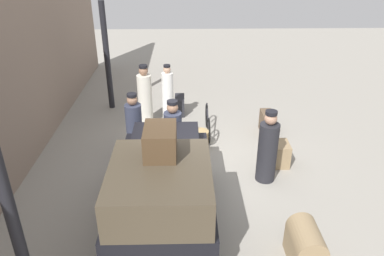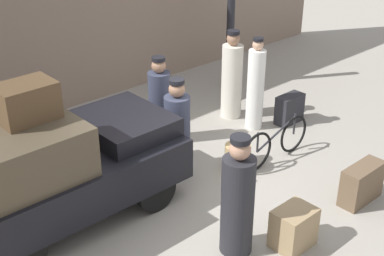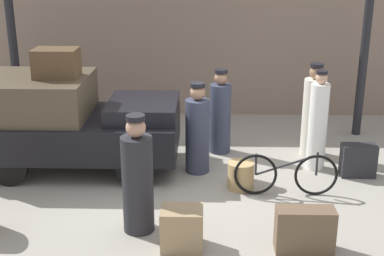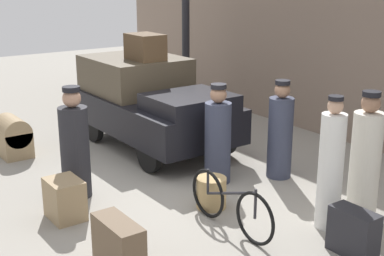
{
  "view_description": "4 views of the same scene",
  "coord_description": "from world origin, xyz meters",
  "px_view_note": "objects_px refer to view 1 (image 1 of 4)",
  "views": [
    {
      "loc": [
        -7.44,
        0.37,
        4.86
      ],
      "look_at": [
        0.2,
        0.2,
        0.95
      ],
      "focal_mm": 35.0,
      "sensor_mm": 36.0,
      "label": 1
    },
    {
      "loc": [
        -4.68,
        -5.17,
        4.62
      ],
      "look_at": [
        0.2,
        0.2,
        0.95
      ],
      "focal_mm": 50.0,
      "sensor_mm": 36.0,
      "label": 2
    },
    {
      "loc": [
        0.42,
        -8.01,
        3.77
      ],
      "look_at": [
        0.2,
        0.2,
        0.95
      ],
      "focal_mm": 50.0,
      "sensor_mm": 36.0,
      "label": 3
    },
    {
      "loc": [
        6.56,
        -4.37,
        3.24
      ],
      "look_at": [
        0.2,
        0.2,
        0.95
      ],
      "focal_mm": 50.0,
      "sensor_mm": 36.0,
      "label": 4
    }
  ],
  "objects_px": {
    "porter_carrying_trunk": "(168,97)",
    "trunk_barrel_dark": "(306,245)",
    "suitcase_black_upright": "(180,105)",
    "truck": "(163,185)",
    "suitcase_small_leather": "(267,123)",
    "wicker_basket": "(200,139)",
    "trunk_on_truck_roof": "(160,141)",
    "porter_with_bicycle": "(134,127)",
    "trunk_large_brown": "(279,154)",
    "porter_standing_middle": "(268,150)",
    "conductor_in_dark_uniform": "(145,98)",
    "porter_lifting_near_truck": "(173,135)",
    "bicycle": "(208,123)"
  },
  "relations": [
    {
      "from": "porter_carrying_trunk",
      "to": "suitcase_black_upright",
      "type": "height_order",
      "value": "porter_carrying_trunk"
    },
    {
      "from": "porter_lifting_near_truck",
      "to": "suitcase_small_leather",
      "type": "height_order",
      "value": "porter_lifting_near_truck"
    },
    {
      "from": "porter_carrying_trunk",
      "to": "trunk_barrel_dark",
      "type": "relative_size",
      "value": 2.33
    },
    {
      "from": "porter_carrying_trunk",
      "to": "suitcase_small_leather",
      "type": "relative_size",
      "value": 2.35
    },
    {
      "from": "trunk_large_brown",
      "to": "truck",
      "type": "bearing_deg",
      "value": 127.82
    },
    {
      "from": "porter_lifting_near_truck",
      "to": "trunk_barrel_dark",
      "type": "distance_m",
      "value": 3.91
    },
    {
      "from": "wicker_basket",
      "to": "trunk_on_truck_roof",
      "type": "bearing_deg",
      "value": 165.4
    },
    {
      "from": "wicker_basket",
      "to": "trunk_on_truck_roof",
      "type": "relative_size",
      "value": 0.61
    },
    {
      "from": "porter_carrying_trunk",
      "to": "suitcase_black_upright",
      "type": "bearing_deg",
      "value": -25.89
    },
    {
      "from": "wicker_basket",
      "to": "trunk_barrel_dark",
      "type": "height_order",
      "value": "trunk_barrel_dark"
    },
    {
      "from": "suitcase_black_upright",
      "to": "porter_carrying_trunk",
      "type": "bearing_deg",
      "value": 154.11
    },
    {
      "from": "porter_carrying_trunk",
      "to": "suitcase_black_upright",
      "type": "distance_m",
      "value": 0.91
    },
    {
      "from": "suitcase_black_upright",
      "to": "suitcase_small_leather",
      "type": "bearing_deg",
      "value": -118.83
    },
    {
      "from": "wicker_basket",
      "to": "porter_standing_middle",
      "type": "xyz_separation_m",
      "value": [
        -1.5,
        -1.39,
        0.53
      ]
    },
    {
      "from": "conductor_in_dark_uniform",
      "to": "trunk_on_truck_roof",
      "type": "xyz_separation_m",
      "value": [
        -4.51,
        -0.71,
        1.09
      ]
    },
    {
      "from": "bicycle",
      "to": "porter_carrying_trunk",
      "type": "xyz_separation_m",
      "value": [
        0.68,
        1.1,
        0.47
      ]
    },
    {
      "from": "bicycle",
      "to": "porter_carrying_trunk",
      "type": "distance_m",
      "value": 1.38
    },
    {
      "from": "wicker_basket",
      "to": "trunk_on_truck_roof",
      "type": "xyz_separation_m",
      "value": [
        -3.1,
        0.81,
        1.67
      ]
    },
    {
      "from": "wicker_basket",
      "to": "suitcase_small_leather",
      "type": "relative_size",
      "value": 0.59
    },
    {
      "from": "bicycle",
      "to": "conductor_in_dark_uniform",
      "type": "distance_m",
      "value": 1.95
    },
    {
      "from": "porter_lifting_near_truck",
      "to": "trunk_large_brown",
      "type": "xyz_separation_m",
      "value": [
        -0.16,
        -2.51,
        -0.44
      ]
    },
    {
      "from": "porter_standing_middle",
      "to": "suitcase_black_upright",
      "type": "bearing_deg",
      "value": 28.7
    },
    {
      "from": "trunk_on_truck_roof",
      "to": "porter_with_bicycle",
      "type": "bearing_deg",
      "value": 16.46
    },
    {
      "from": "bicycle",
      "to": "porter_carrying_trunk",
      "type": "height_order",
      "value": "porter_carrying_trunk"
    },
    {
      "from": "trunk_large_brown",
      "to": "porter_with_bicycle",
      "type": "bearing_deg",
      "value": 80.62
    },
    {
      "from": "suitcase_small_leather",
      "to": "trunk_on_truck_roof",
      "type": "xyz_separation_m",
      "value": [
        -3.81,
        2.67,
        1.6
      ]
    },
    {
      "from": "conductor_in_dark_uniform",
      "to": "trunk_barrel_dark",
      "type": "height_order",
      "value": "conductor_in_dark_uniform"
    },
    {
      "from": "wicker_basket",
      "to": "porter_carrying_trunk",
      "type": "bearing_deg",
      "value": 32.43
    },
    {
      "from": "trunk_large_brown",
      "to": "porter_lifting_near_truck",
      "type": "bearing_deg",
      "value": 86.37
    },
    {
      "from": "truck",
      "to": "porter_standing_middle",
      "type": "height_order",
      "value": "porter_standing_middle"
    },
    {
      "from": "suitcase_small_leather",
      "to": "trunk_on_truck_roof",
      "type": "distance_m",
      "value": 4.92
    },
    {
      "from": "truck",
      "to": "conductor_in_dark_uniform",
      "type": "distance_m",
      "value": 4.4
    },
    {
      "from": "truck",
      "to": "conductor_in_dark_uniform",
      "type": "xyz_separation_m",
      "value": [
        4.34,
        0.71,
        -0.09
      ]
    },
    {
      "from": "truck",
      "to": "bicycle",
      "type": "relative_size",
      "value": 2.07
    },
    {
      "from": "truck",
      "to": "trunk_large_brown",
      "type": "xyz_separation_m",
      "value": [
        2.05,
        -2.64,
        -0.61
      ]
    },
    {
      "from": "truck",
      "to": "porter_lifting_near_truck",
      "type": "relative_size",
      "value": 2.12
    },
    {
      "from": "porter_with_bicycle",
      "to": "trunk_large_brown",
      "type": "distance_m",
      "value": 3.55
    },
    {
      "from": "trunk_barrel_dark",
      "to": "bicycle",
      "type": "bearing_deg",
      "value": 16.15
    },
    {
      "from": "porter_lifting_near_truck",
      "to": "trunk_large_brown",
      "type": "relative_size",
      "value": 2.86
    },
    {
      "from": "conductor_in_dark_uniform",
      "to": "suitcase_black_upright",
      "type": "distance_m",
      "value": 1.26
    },
    {
      "from": "suitcase_small_leather",
      "to": "suitcase_black_upright",
      "type": "bearing_deg",
      "value": 61.17
    },
    {
      "from": "porter_lifting_near_truck",
      "to": "trunk_large_brown",
      "type": "height_order",
      "value": "porter_lifting_near_truck"
    },
    {
      "from": "wicker_basket",
      "to": "conductor_in_dark_uniform",
      "type": "bearing_deg",
      "value": 47.08
    },
    {
      "from": "conductor_in_dark_uniform",
      "to": "suitcase_black_upright",
      "type": "bearing_deg",
      "value": -57.46
    },
    {
      "from": "truck",
      "to": "trunk_large_brown",
      "type": "bearing_deg",
      "value": -52.18
    },
    {
      "from": "suitcase_black_upright",
      "to": "truck",
      "type": "bearing_deg",
      "value": 177.01
    },
    {
      "from": "bicycle",
      "to": "wicker_basket",
      "type": "distance_m",
      "value": 0.74
    },
    {
      "from": "wicker_basket",
      "to": "trunk_large_brown",
      "type": "height_order",
      "value": "trunk_large_brown"
    },
    {
      "from": "porter_lifting_near_truck",
      "to": "bicycle",
      "type": "bearing_deg",
      "value": -32.73
    },
    {
      "from": "truck",
      "to": "wicker_basket",
      "type": "xyz_separation_m",
      "value": [
        2.93,
        -0.81,
        -0.66
      ]
    }
  ]
}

